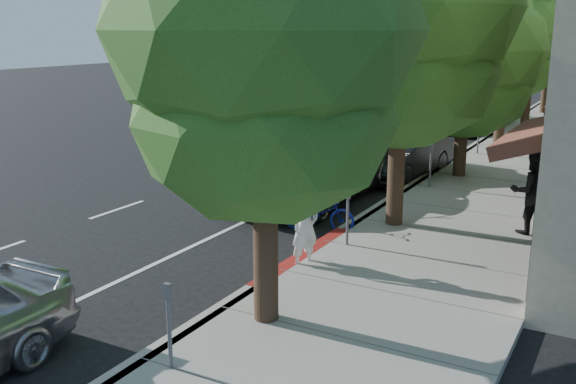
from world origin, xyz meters
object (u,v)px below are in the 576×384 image
Objects in this scene: street_tree_0 at (264,38)px; white_pickup at (470,110)px; street_tree_2 at (467,52)px; street_tree_3 at (507,36)px; bicycle at (319,212)px; dark_sedan at (404,154)px; cyclist at (305,226)px; dark_suv_far at (471,104)px; silver_suv at (309,169)px; pedestrian at (531,192)px; street_tree_4 at (534,23)px; street_tree_1 at (403,13)px; street_tree_5 at (552,26)px.

white_pickup is (-2.34, 22.80, -3.69)m from street_tree_0.
street_tree_3 is (0.00, 6.00, 0.41)m from street_tree_2.
dark_sedan is at bearing -11.81° from bicycle.
cyclist is at bearing -86.49° from white_pickup.
street_tree_3 is at bearing -20.10° from bicycle.
dark_suv_far is at bearing 96.79° from street_tree_0.
white_pickup is (0.76, 15.30, 0.06)m from silver_suv.
street_tree_4 is at bearing -108.70° from pedestrian.
street_tree_1 is 1.16× the size of street_tree_3.
white_pickup is (-2.34, 10.80, -3.10)m from street_tree_2.
white_pickup is (-2.34, 16.80, -4.16)m from street_tree_1.
street_tree_4 is at bearing 90.00° from street_tree_2.
dark_sedan is at bearing 107.19° from street_tree_1.
dark_suv_far is at bearing 146.57° from street_tree_4.
white_pickup reaches higher than cyclist.
street_tree_3 is 1.58× the size of dark_sedan.
street_tree_5 is 1.62× the size of dark_suv_far.
pedestrian is (5.29, -15.99, 0.21)m from white_pickup.
street_tree_4 is at bearing 90.00° from street_tree_1.
street_tree_2 is at bearing 90.00° from street_tree_1.
street_tree_2 is 14.73m from dark_suv_far.
dark_suv_far is (-3.10, 26.05, -3.77)m from street_tree_0.
white_pickup is at bearing -10.76° from bicycle.
white_pickup is at bearing 97.92° from street_tree_1.
street_tree_0 reaches higher than street_tree_3.
silver_suv is 1.26× the size of dark_suv_far.
silver_suv reaches higher than dark_sedan.
cyclist is at bearing -91.67° from dark_suv_far.
street_tree_4 reaches higher than bicycle.
dark_sedan is at bearing -97.87° from street_tree_4.
white_pickup is at bearing 100.35° from dark_sedan.
street_tree_3 is 12.01m from street_tree_5.
pedestrian reaches higher than cyclist.
street_tree_4 is 21.80m from cyclist.
dark_suv_far reaches higher than dark_sedan.
street_tree_4 is at bearing -17.96° from bicycle.
street_tree_5 is 1.28× the size of silver_suv.
dark_suv_far is at bearing 102.64° from dark_sedan.
street_tree_5 is at bearing 90.00° from street_tree_2.
bicycle is at bearing -93.54° from street_tree_5.
dark_suv_far is at bearing 25.04° from cyclist.
street_tree_0 is 8.20m from pedestrian.
street_tree_2 is at bearing 15.12° from cyclist.
street_tree_5 is (0.00, 12.00, 0.38)m from street_tree_3.
silver_suv is (-2.45, 4.91, -0.05)m from cyclist.
street_tree_2 is 6.01m from street_tree_3.
street_tree_2 is 0.85× the size of street_tree_4.
bicycle is 0.36× the size of dark_suv_far.
street_tree_1 is 1.04× the size of street_tree_5.
white_pickup is 16.84m from pedestrian.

